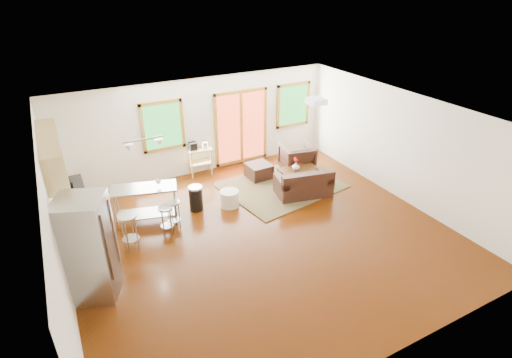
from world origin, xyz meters
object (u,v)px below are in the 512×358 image
loveseat (304,185)px  armchair (297,157)px  ottoman (259,171)px  refrigerator (89,249)px  coffee_table (299,171)px  island (145,199)px  rug (282,186)px  kitchen_cart (199,152)px

loveseat → armchair: bearing=76.3°
loveseat → ottoman: size_ratio=2.41×
ottoman → refrigerator: 5.26m
armchair → refrigerator: bearing=35.2°
coffee_table → ottoman: bearing=137.2°
island → refrigerator: bearing=-126.3°
rug → refrigerator: 5.24m
coffee_table → island: bearing=-179.7°
coffee_table → armchair: bearing=62.4°
ottoman → kitchen_cart: 1.69m
rug → loveseat: (0.24, -0.61, 0.27)m
refrigerator → kitchen_cart: bearing=70.3°
ottoman → island: (-3.20, -0.76, 0.40)m
refrigerator → island: size_ratio=1.27×
loveseat → refrigerator: refrigerator is taller
armchair → ottoman: bearing=5.4°
coffee_table → kitchen_cart: kitchen_cart is taller
refrigerator → island: bearing=76.4°
island → kitchen_cart: (1.87, 1.69, 0.06)m
loveseat → kitchen_cart: (-1.87, 2.28, 0.38)m
armchair → kitchen_cart: 2.68m
kitchen_cart → refrigerator: bearing=-132.4°
armchair → kitchen_cart: bearing=-11.4°
loveseat → refrigerator: bearing=-154.8°
rug → island: (-3.50, -0.02, 0.59)m
coffee_table → kitchen_cart: size_ratio=1.04×
rug → ottoman: size_ratio=4.65×
refrigerator → kitchen_cart: size_ratio=1.94×
rug → refrigerator: refrigerator is taller
rug → ottoman: ottoman is taller
rug → kitchen_cart: size_ratio=2.90×
loveseat → island: bearing=-177.3°
loveseat → ottoman: loveseat is taller
armchair → rug: bearing=48.7°
armchair → ottoman: size_ratio=1.43×
armchair → island: size_ratio=0.58×
armchair → ottoman: armchair is taller
coffee_table → kitchen_cart: 2.73m
loveseat → kitchen_cart: kitchen_cart is taller
coffee_table → ottoman: (-0.80, 0.74, -0.14)m
loveseat → armchair: 1.37m
coffee_table → island: size_ratio=0.68×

